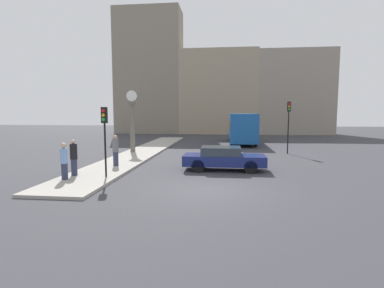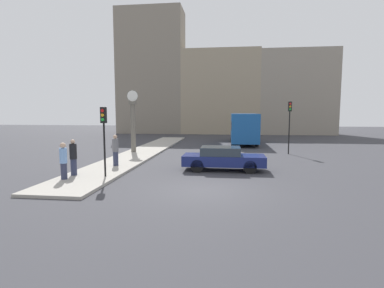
{
  "view_description": "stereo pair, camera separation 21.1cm",
  "coord_description": "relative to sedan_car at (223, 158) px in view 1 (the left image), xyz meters",
  "views": [
    {
      "loc": [
        0.71,
        -12.25,
        3.25
      ],
      "look_at": [
        -1.38,
        6.5,
        1.25
      ],
      "focal_mm": 28.0,
      "sensor_mm": 36.0,
      "label": 1
    },
    {
      "loc": [
        0.92,
        -12.23,
        3.25
      ],
      "look_at": [
        -1.38,
        6.5,
        1.25
      ],
      "focal_mm": 28.0,
      "sensor_mm": 36.0,
      "label": 2
    }
  ],
  "objects": [
    {
      "name": "ground_plane",
      "position": [
        -0.62,
        -4.47,
        -0.69
      ],
      "size": [
        120.0,
        120.0,
        0.0
      ],
      "primitive_type": "plane",
      "color": "#38383D"
    },
    {
      "name": "traffic_light_far",
      "position": [
        4.97,
        7.3,
        2.21
      ],
      "size": [
        0.26,
        0.24,
        4.08
      ],
      "color": "black",
      "rests_on": "ground_plane"
    },
    {
      "name": "sidewalk_corner",
      "position": [
        -6.52,
        6.8,
        -0.63
      ],
      "size": [
        2.83,
        26.54,
        0.13
      ],
      "primitive_type": "cube",
      "color": "#A39E93",
      "rests_on": "ground_plane"
    },
    {
      "name": "pedestrian_blue_stripe",
      "position": [
        -7.33,
        -3.76,
        0.32
      ],
      "size": [
        0.33,
        0.33,
        1.72
      ],
      "color": "#2D334C",
      "rests_on": "sidewalk_corner"
    },
    {
      "name": "bus_distant",
      "position": [
        1.83,
        15.17,
        1.07
      ],
      "size": [
        2.59,
        9.36,
        3.11
      ],
      "color": "#195199",
      "rests_on": "ground_plane"
    },
    {
      "name": "street_clock",
      "position": [
        -7.16,
        6.08,
        1.74
      ],
      "size": [
        0.91,
        0.5,
        4.84
      ],
      "color": "#666056",
      "rests_on": "sidewalk_corner"
    },
    {
      "name": "pedestrian_grey_jacket",
      "position": [
        -6.27,
        -0.0,
        0.35
      ],
      "size": [
        0.35,
        0.35,
        1.81
      ],
      "color": "#2D334C",
      "rests_on": "sidewalk_corner"
    },
    {
      "name": "building_row",
      "position": [
        -2.22,
        29.92,
        6.83
      ],
      "size": [
        32.56,
        5.0,
        18.91
      ],
      "color": "gray",
      "rests_on": "ground_plane"
    },
    {
      "name": "pedestrian_black_jacket",
      "position": [
        -7.33,
        -2.85,
        0.34
      ],
      "size": [
        0.35,
        0.35,
        1.79
      ],
      "color": "#2D334C",
      "rests_on": "sidewalk_corner"
    },
    {
      "name": "traffic_light_near",
      "position": [
        -5.64,
        -2.99,
        1.87
      ],
      "size": [
        0.26,
        0.24,
        3.37
      ],
      "color": "black",
      "rests_on": "sidewalk_corner"
    },
    {
      "name": "sedan_car",
      "position": [
        0.0,
        0.0,
        0.0
      ],
      "size": [
        4.55,
        1.72,
        1.33
      ],
      "color": "navy",
      "rests_on": "ground_plane"
    }
  ]
}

